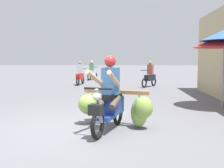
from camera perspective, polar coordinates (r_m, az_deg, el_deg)
ground_plane at (r=5.90m, az=-7.82°, el=-9.48°), size 120.00×120.00×0.00m
motorbike_main_loaded at (r=5.81m, az=0.20°, el=-4.18°), size 1.72×1.97×1.58m
motorbike_distant_ahead_left at (r=15.64m, az=-6.89°, el=1.89°), size 0.50×1.62×1.40m
motorbike_distant_ahead_right at (r=19.32m, az=-4.32°, el=2.57°), size 0.66×1.58×1.40m
motorbike_distant_far_ahead at (r=14.58m, az=8.12°, el=1.62°), size 0.94×1.42×1.40m
market_umbrella_near_shop at (r=8.83m, az=22.94°, el=8.46°), size 1.87×1.87×2.25m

